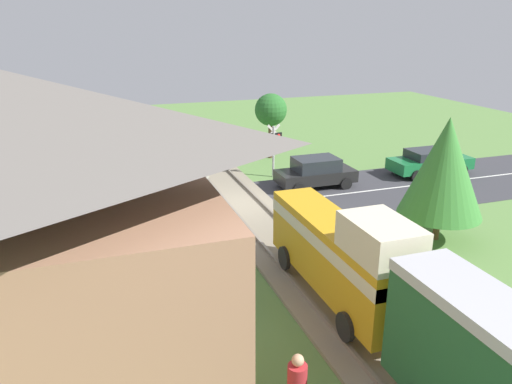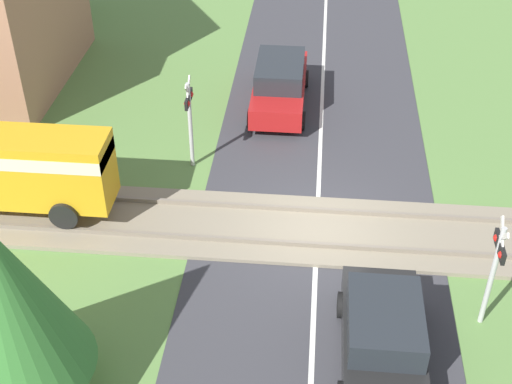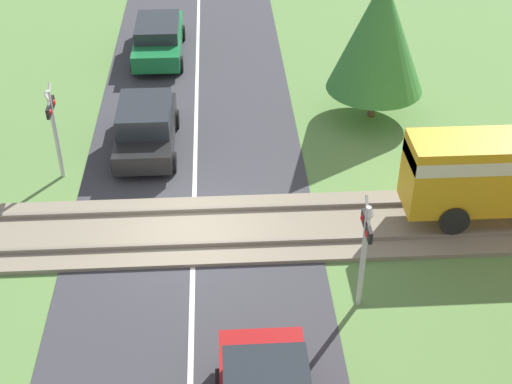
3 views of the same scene
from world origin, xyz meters
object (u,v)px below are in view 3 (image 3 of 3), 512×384
(car_behind_queue, at_px, (158,37))
(car_near_crossing, at_px, (146,126))
(crossing_signal_east_approach, at_px, (365,241))
(crossing_signal_west_approach, at_px, (53,120))

(car_behind_queue, bearing_deg, car_near_crossing, 0.00)
(crossing_signal_east_approach, bearing_deg, car_behind_queue, -159.28)
(car_behind_queue, xyz_separation_m, crossing_signal_east_approach, (13.77, 5.21, 1.09))
(car_near_crossing, distance_m, crossing_signal_east_approach, 8.78)
(car_near_crossing, relative_size, crossing_signal_west_approach, 1.37)
(car_behind_queue, height_order, crossing_signal_west_approach, crossing_signal_west_approach)
(car_near_crossing, distance_m, car_behind_queue, 6.77)
(crossing_signal_west_approach, bearing_deg, car_near_crossing, 120.18)
(car_behind_queue, relative_size, crossing_signal_west_approach, 1.58)
(car_near_crossing, height_order, crossing_signal_east_approach, crossing_signal_east_approach)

